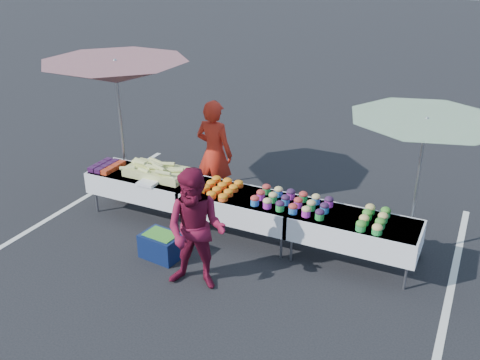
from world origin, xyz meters
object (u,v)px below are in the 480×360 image
at_px(customer, 196,230).
at_px(storage_bin, 162,245).
at_px(vendor, 214,153).
at_px(table_left, 144,183).
at_px(table_right, 354,229).
at_px(table_center, 240,204).
at_px(umbrella_right, 425,131).
at_px(umbrella_left, 116,73).

relative_size(customer, storage_bin, 2.74).
distance_m(vendor, storage_bin, 2.09).
height_order(table_left, storage_bin, table_left).
bearing_deg(table_right, storage_bin, -158.50).
distance_m(table_center, storage_bin, 1.36).
distance_m(table_right, umbrella_right, 1.67).
relative_size(umbrella_right, storage_bin, 3.75).
height_order(table_left, umbrella_left, umbrella_left).
height_order(table_center, table_right, same).
bearing_deg(customer, vendor, 102.24).
bearing_deg(umbrella_left, table_right, -5.32).
bearing_deg(table_left, umbrella_right, 8.11).
xyz_separation_m(table_right, umbrella_left, (-4.29, 0.40, 1.73)).
bearing_deg(table_center, storage_bin, -128.06).
xyz_separation_m(table_left, umbrella_left, (-0.69, 0.40, 1.73)).
height_order(table_left, vendor, vendor).
xyz_separation_m(table_center, umbrella_right, (2.50, 0.61, 1.39)).
bearing_deg(table_left, umbrella_left, 149.99).
bearing_deg(table_right, umbrella_right, 41.21).
distance_m(customer, umbrella_right, 3.38).
bearing_deg(umbrella_right, vendor, 174.92).
height_order(table_center, storage_bin, table_center).
bearing_deg(umbrella_right, table_center, -166.22).
xyz_separation_m(vendor, umbrella_right, (3.44, -0.31, 1.02)).
relative_size(table_right, vendor, 0.98).
xyz_separation_m(table_right, vendor, (-2.74, 0.92, 0.37)).
bearing_deg(table_right, customer, -141.03).
relative_size(vendor, umbrella_left, 0.59).
bearing_deg(vendor, table_left, 50.92).
bearing_deg(storage_bin, vendor, 100.44).
relative_size(umbrella_left, umbrella_right, 1.37).
distance_m(customer, storage_bin, 1.14).
relative_size(table_left, storage_bin, 2.95).
bearing_deg(umbrella_left, table_center, -9.12).
relative_size(table_left, umbrella_right, 0.79).
relative_size(vendor, customer, 1.10).
relative_size(table_left, table_right, 1.00).
bearing_deg(umbrella_left, customer, -35.71).
xyz_separation_m(table_right, customer, (-1.76, -1.42, 0.28)).
bearing_deg(umbrella_left, storage_bin, -40.14).
bearing_deg(vendor, table_center, 139.70).
xyz_separation_m(umbrella_left, storage_bin, (1.69, -1.42, -2.11)).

